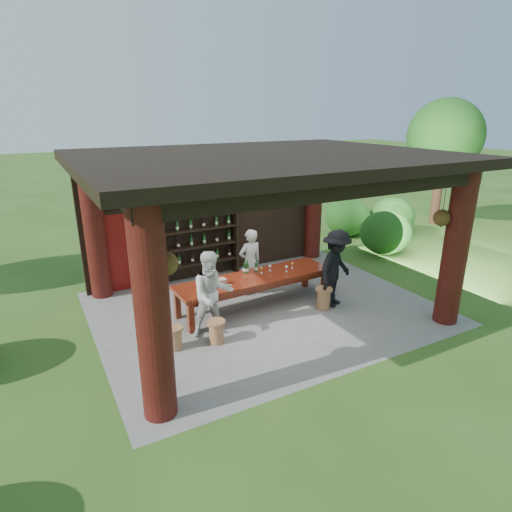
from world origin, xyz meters
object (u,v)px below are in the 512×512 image
napkin_basket (220,282)px  host (250,262)px  stool_near_right (324,298)px  guest_man (336,268)px  guest_woman (212,294)px  wine_shelf (191,239)px  stool_near_left (216,331)px  stool_far_left (174,337)px  tasting_table (255,281)px

napkin_basket → host: bearing=34.3°
stool_near_right → guest_man: 0.73m
stool_near_right → host: bearing=125.0°
guest_woman → guest_man: 3.03m
wine_shelf → guest_man: bearing=-52.7°
stool_near_left → host: bearing=46.6°
wine_shelf → guest_man: (2.34, -3.07, -0.23)m
stool_far_left → guest_man: (3.90, 0.12, 0.66)m
tasting_table → guest_man: 1.88m
napkin_basket → wine_shelf: bearing=84.2°
stool_near_right → guest_man: size_ratio=0.28×
stool_near_left → stool_far_left: size_ratio=1.02×
stool_far_left → napkin_basket: napkin_basket is taller
stool_far_left → napkin_basket: size_ratio=1.79×
stool_far_left → napkin_basket: 1.67m
tasting_table → stool_far_left: bearing=-157.7°
tasting_table → stool_near_left: 1.83m
stool_near_right → host: host is taller
stool_near_right → stool_far_left: (-3.56, -0.07, -0.02)m
wine_shelf → tasting_table: wine_shelf is taller
stool_near_left → napkin_basket: size_ratio=1.82×
stool_near_left → stool_near_right: bearing=4.8°
host → stool_near_right: bearing=121.9°
guest_man → napkin_basket: size_ratio=6.98×
guest_man → napkin_basket: bearing=140.0°
stool_near_left → napkin_basket: napkin_basket is taller
wine_shelf → stool_near_left: (-0.77, -3.35, -0.88)m
guest_man → stool_far_left: bearing=157.1°
stool_near_right → guest_man: bearing=8.5°
wine_shelf → napkin_basket: size_ratio=9.89×
stool_near_right → guest_woman: size_ratio=0.29×
tasting_table → guest_woman: 1.55m
guest_woman → napkin_basket: bearing=63.1°
stool_near_left → host: (1.68, 1.78, 0.58)m
guest_woman → stool_near_left: bearing=-95.9°
tasting_table → guest_man: size_ratio=2.07×
stool_near_right → stool_near_left: bearing=-175.2°
stool_far_left → guest_woman: bearing=11.4°
host → guest_man: (1.43, -1.49, 0.08)m
tasting_table → stool_far_left: size_ratio=8.07×
stool_near_right → stool_far_left: stool_near_right is taller
tasting_table → host: (0.25, 0.70, 0.19)m
host → wine_shelf: bearing=-63.2°
stool_far_left → host: host is taller
stool_far_left → guest_man: bearing=1.8°
guest_woman → guest_man: size_ratio=0.97×
tasting_table → host: bearing=70.2°
tasting_table → stool_near_left: (-1.43, -1.07, -0.39)m
tasting_table → guest_man: (1.68, -0.79, 0.27)m
tasting_table → stool_near_right: (1.33, -0.84, -0.37)m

